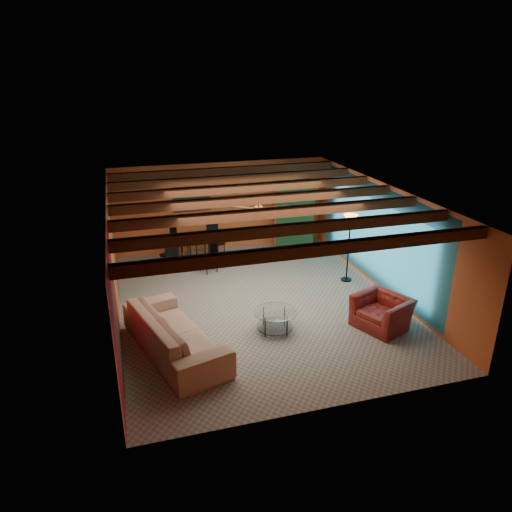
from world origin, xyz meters
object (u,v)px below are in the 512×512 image
object	(u,v)px
potted_plant	(293,175)
vase	(192,227)
dining_table	(193,247)
coffee_table	(275,321)
armoire	(292,214)
floor_lamp	(349,248)
armchair	(382,312)
sofa	(174,333)

from	to	relation	value
potted_plant	vase	size ratio (longest dim) A/B	2.51
dining_table	potted_plant	size ratio (longest dim) A/B	4.42
coffee_table	vase	distance (m)	4.53
dining_table	armoire	world-z (taller)	armoire
dining_table	vase	bearing A→B (deg)	0.00
dining_table	floor_lamp	world-z (taller)	floor_lamp
vase	armoire	bearing A→B (deg)	12.57
armoire	potted_plant	bearing A→B (deg)	0.00
coffee_table	floor_lamp	xyz separation A→B (m)	(2.68, 1.99, 0.68)
potted_plant	vase	world-z (taller)	potted_plant
coffee_table	potted_plant	bearing A→B (deg)	66.21
armoire	floor_lamp	xyz separation A→B (m)	(0.45, -3.06, -0.09)
armchair	potted_plant	xyz separation A→B (m)	(-0.06, 5.53, 1.88)
dining_table	vase	world-z (taller)	vase
sofa	floor_lamp	size ratio (longest dim) A/B	1.60
vase	armchair	bearing A→B (deg)	-55.23
sofa	vase	xyz separation A→B (m)	(1.12, 4.53, 0.69)
sofa	coffee_table	xyz separation A→B (m)	(2.17, 0.22, -0.19)
coffee_table	potted_plant	size ratio (longest dim) A/B	2.07
armoire	potted_plant	distance (m)	1.23
coffee_table	potted_plant	world-z (taller)	potted_plant
sofa	armchair	world-z (taller)	sofa
coffee_table	potted_plant	distance (m)	5.87
potted_plant	sofa	bearing A→B (deg)	-129.86
coffee_table	vase	xyz separation A→B (m)	(-1.05, 4.32, 0.88)
armchair	dining_table	xyz separation A→B (m)	(-3.33, 4.80, 0.15)
coffee_table	armoire	bearing A→B (deg)	66.21
vase	coffee_table	bearing A→B (deg)	-76.36
potted_plant	armoire	bearing A→B (deg)	0.00
floor_lamp	coffee_table	bearing A→B (deg)	-143.38
armchair	coffee_table	size ratio (longest dim) A/B	1.19
vase	dining_table	bearing A→B (deg)	0.00
floor_lamp	potted_plant	distance (m)	3.37
sofa	potted_plant	bearing A→B (deg)	-56.04
coffee_table	vase	bearing A→B (deg)	103.64
sofa	floor_lamp	xyz separation A→B (m)	(4.84, 2.20, 0.49)
armchair	vase	xyz separation A→B (m)	(-3.33, 4.80, 0.75)
dining_table	potted_plant	distance (m)	3.77
armoire	potted_plant	size ratio (longest dim) A/B	4.53
sofa	armchair	xyz separation A→B (m)	(4.45, -0.26, -0.07)
sofa	vase	bearing A→B (deg)	-30.08
armchair	vase	bearing A→B (deg)	-168.33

